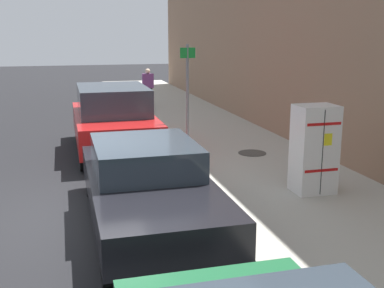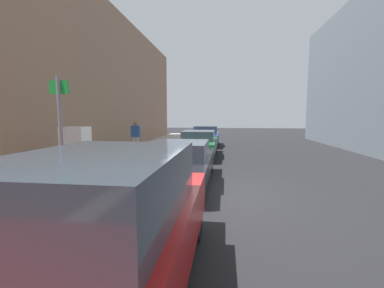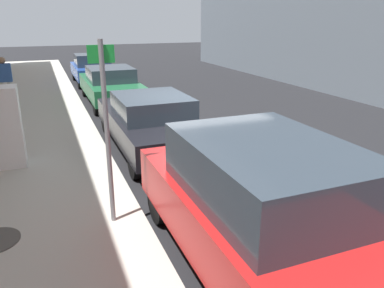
{
  "view_description": "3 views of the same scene",
  "coord_description": "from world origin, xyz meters",
  "views": [
    {
      "loc": [
        0.16,
        8.12,
        3.13
      ],
      "look_at": [
        -2.59,
        -2.12,
        0.66
      ],
      "focal_mm": 45.0,
      "sensor_mm": 36.0,
      "label": 1
    },
    {
      "loc": [
        0.28,
        -7.14,
        2.15
      ],
      "look_at": [
        -0.76,
        0.85,
        1.27
      ],
      "focal_mm": 24.0,
      "sensor_mm": 36.0,
      "label": 2
    },
    {
      "loc": [
        -3.44,
        -8.02,
        3.12
      ],
      "look_at": [
        -1.06,
        -2.06,
        0.95
      ],
      "focal_mm": 35.0,
      "sensor_mm": 36.0,
      "label": 3
    }
  ],
  "objects": [
    {
      "name": "pedestrian_standing_near",
      "position": [
        -3.18,
        -11.19,
        1.03
      ],
      "size": [
        0.44,
        0.22,
        1.54
      ],
      "rotation": [
        0.0,
        0.0,
        1.34
      ],
      "color": "#333338",
      "rests_on": "sidewalk_slab"
    },
    {
      "name": "manhole_cover",
      "position": [
        -4.35,
        -2.8,
        0.17
      ],
      "size": [
        0.7,
        0.7,
        0.02
      ],
      "primitive_type": "cylinder",
      "color": "#47443F",
      "rests_on": "sidewalk_slab"
    },
    {
      "name": "parked_suv_red",
      "position": [
        -1.08,
        -4.53,
        0.9
      ],
      "size": [
        1.98,
        4.53,
        1.75
      ],
      "color": "red",
      "rests_on": "ground"
    },
    {
      "name": "parked_sedan_dark",
      "position": [
        -1.08,
        0.66,
        0.71
      ],
      "size": [
        1.87,
        4.66,
        1.37
      ],
      "color": "black",
      "rests_on": "ground"
    },
    {
      "name": "ground_plane",
      "position": [
        0.0,
        0.0,
        0.0
      ],
      "size": [
        80.0,
        80.0,
        0.0
      ],
      "primitive_type": "plane",
      "color": "black"
    },
    {
      "name": "sidewalk_slab",
      "position": [
        -4.05,
        0.0,
        0.08
      ],
      "size": [
        3.72,
        44.0,
        0.16
      ],
      "primitive_type": "cube",
      "color": "#B2ADA0",
      "rests_on": "ground"
    },
    {
      "name": "discarded_refrigerator",
      "position": [
        -4.33,
        0.25,
        0.99
      ],
      "size": [
        0.75,
        0.61,
        1.67
      ],
      "color": "white",
      "rests_on": "sidewalk_slab"
    },
    {
      "name": "street_sign_post",
      "position": [
        -2.68,
        -2.84,
        1.67
      ],
      "size": [
        0.36,
        0.07,
        2.7
      ],
      "color": "slate",
      "rests_on": "sidewalk_slab"
    }
  ]
}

